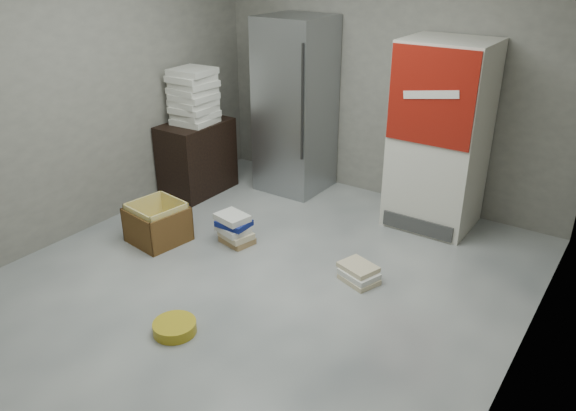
{
  "coord_description": "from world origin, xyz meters",
  "views": [
    {
      "loc": [
        2.44,
        -2.89,
        2.54
      ],
      "look_at": [
        -0.02,
        0.7,
        0.52
      ],
      "focal_mm": 35.0,
      "sensor_mm": 36.0,
      "label": 1
    }
  ],
  "objects_px": {
    "coke_cooler": "(440,136)",
    "cardboard_box": "(158,225)",
    "steel_fridge": "(295,106)",
    "wood_shelf": "(197,157)",
    "phonebook_stack_main": "(234,229)"
  },
  "relations": [
    {
      "from": "coke_cooler",
      "to": "cardboard_box",
      "type": "bearing_deg",
      "value": -137.23
    },
    {
      "from": "wood_shelf",
      "to": "phonebook_stack_main",
      "type": "relative_size",
      "value": 2.19
    },
    {
      "from": "steel_fridge",
      "to": "wood_shelf",
      "type": "relative_size",
      "value": 2.37
    },
    {
      "from": "coke_cooler",
      "to": "phonebook_stack_main",
      "type": "xyz_separation_m",
      "value": [
        -1.35,
        -1.46,
        -0.76
      ]
    },
    {
      "from": "wood_shelf",
      "to": "cardboard_box",
      "type": "relative_size",
      "value": 1.5
    },
    {
      "from": "coke_cooler",
      "to": "wood_shelf",
      "type": "xyz_separation_m",
      "value": [
        -2.48,
        -0.72,
        -0.5
      ]
    },
    {
      "from": "coke_cooler",
      "to": "cardboard_box",
      "type": "relative_size",
      "value": 3.37
    },
    {
      "from": "cardboard_box",
      "to": "steel_fridge",
      "type": "bearing_deg",
      "value": 88.04
    },
    {
      "from": "coke_cooler",
      "to": "wood_shelf",
      "type": "height_order",
      "value": "coke_cooler"
    },
    {
      "from": "steel_fridge",
      "to": "coke_cooler",
      "type": "height_order",
      "value": "steel_fridge"
    },
    {
      "from": "steel_fridge",
      "to": "coke_cooler",
      "type": "bearing_deg",
      "value": -0.18
    },
    {
      "from": "steel_fridge",
      "to": "cardboard_box",
      "type": "bearing_deg",
      "value": -100.12
    },
    {
      "from": "steel_fridge",
      "to": "phonebook_stack_main",
      "type": "relative_size",
      "value": 5.19
    },
    {
      "from": "steel_fridge",
      "to": "wood_shelf",
      "type": "height_order",
      "value": "steel_fridge"
    },
    {
      "from": "coke_cooler",
      "to": "steel_fridge",
      "type": "bearing_deg",
      "value": 179.82
    }
  ]
}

